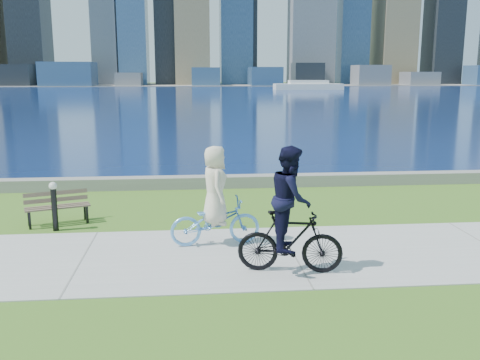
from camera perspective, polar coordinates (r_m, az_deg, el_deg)
The scene contains 10 objects.
ground at distance 10.46m, azimuth 5.69°, elevation -7.89°, with size 320.00×320.00×0.00m, color #3A651A.
concrete_path at distance 10.46m, azimuth 5.69°, elevation -7.84°, with size 80.00×3.50×0.02m, color #A9A8A4.
seawall at distance 16.33m, azimuth 1.60°, elevation -0.10°, with size 90.00×0.50×0.35m, color slate.
bay_water at distance 81.78m, azimuth -3.97°, elevation 9.09°, with size 320.00×131.00×0.01m, color #0C204F.
far_shore at distance 139.73m, azimuth -4.56°, elevation 10.11°, with size 320.00×30.00×0.12m, color gray.
ferry_far at distance 103.62m, azimuth 7.29°, elevation 9.94°, with size 12.92×3.69×1.75m.
park_bench at distance 13.03m, azimuth -18.93°, elevation -2.50°, with size 1.51×0.93×0.74m.
bollard_lamp at distance 12.43m, azimuth -19.21°, elevation -2.32°, with size 0.18×0.18×1.10m.
cyclist_woman at distance 10.73m, azimuth -2.68°, elevation -3.06°, with size 0.83×1.87×2.01m.
cyclist_man at distance 9.25m, azimuth 5.40°, elevation -4.29°, with size 0.87×1.89×2.23m.
Camera 1 is at (-1.93, -9.68, 3.47)m, focal length 40.00 mm.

